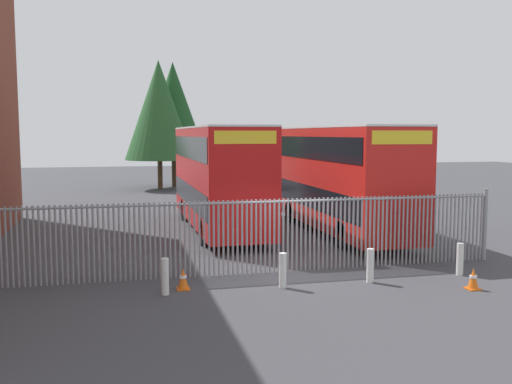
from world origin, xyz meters
TOP-DOWN VIEW (x-y plane):
  - ground_plane at (0.00, 8.00)m, footprint 100.00×100.00m
  - palisade_fence at (-0.97, 0.00)m, footprint 15.52×0.14m
  - double_decker_bus_near_gate at (4.01, 6.01)m, footprint 2.54×10.81m
  - double_decker_bus_behind_fence_left at (-0.72, 7.87)m, footprint 2.54×10.81m
  - bollard_near_left at (-3.77, -1.64)m, footprint 0.20×0.20m
  - bollard_center_front at (-0.66, -1.73)m, footprint 0.20×0.20m
  - bollard_near_right at (1.86, -1.77)m, footprint 0.20×0.20m
  - bollard_far_right at (4.76, -1.62)m, footprint 0.20×0.20m
  - traffic_cone_by_gate at (-3.27, -1.27)m, footprint 0.34×0.34m
  - traffic_cone_mid_forecourt at (4.21, -3.08)m, footprint 0.34×0.34m
  - tree_tall_back at (-0.64, 28.40)m, footprint 4.87×4.87m
  - tree_short_side at (-1.84, 26.69)m, footprint 5.11×5.11m

SIDE VIEW (x-z plane):
  - ground_plane at x=0.00m, z-range 0.00..0.00m
  - traffic_cone_by_gate at x=-3.27m, z-range -0.01..0.58m
  - traffic_cone_mid_forecourt at x=4.21m, z-range -0.01..0.58m
  - bollard_near_left at x=-3.77m, z-range 0.00..0.95m
  - bollard_center_front at x=-0.66m, z-range 0.00..0.95m
  - bollard_near_right at x=1.86m, z-range 0.00..0.95m
  - bollard_far_right at x=4.76m, z-range 0.00..0.95m
  - palisade_fence at x=-0.97m, z-range 0.01..2.36m
  - double_decker_bus_near_gate at x=4.01m, z-range 0.21..4.63m
  - double_decker_bus_behind_fence_left at x=-0.72m, z-range 0.21..4.63m
  - tree_short_side at x=-1.84m, z-range 1.10..10.60m
  - tree_tall_back at x=-0.64m, z-range 1.31..10.91m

